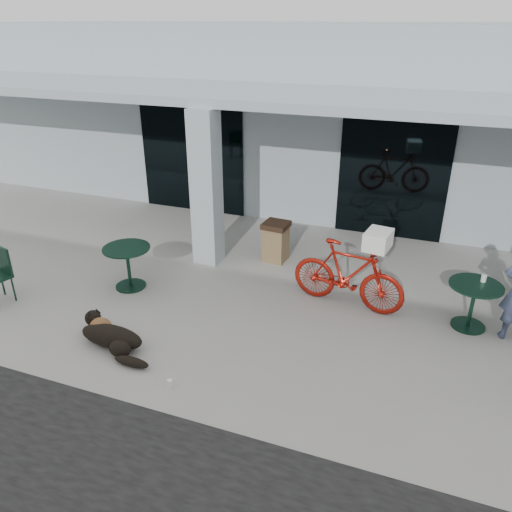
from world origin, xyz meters
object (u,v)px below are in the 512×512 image
at_px(bicycle, 348,275).
at_px(dog, 112,335).
at_px(cafe_table_near, 129,267).
at_px(cafe_table_far, 472,306).
at_px(trash_receptacle, 276,242).

bearing_deg(bicycle, dog, 137.29).
xyz_separation_m(dog, cafe_table_near, (-0.82, 1.74, 0.20)).
height_order(cafe_table_far, trash_receptacle, trash_receptacle).
relative_size(cafe_table_far, trash_receptacle, 0.99).
xyz_separation_m(dog, trash_receptacle, (1.39, 3.80, 0.22)).
xyz_separation_m(bicycle, dog, (-3.13, -2.50, -0.40)).
height_order(cafe_table_near, cafe_table_far, cafe_table_near).
bearing_deg(cafe_table_near, cafe_table_far, 7.59).
xyz_separation_m(dog, cafe_table_far, (5.16, 2.53, 0.19)).
relative_size(bicycle, dog, 1.64).
height_order(dog, trash_receptacle, trash_receptacle).
bearing_deg(bicycle, trash_receptacle, 62.04).
distance_m(dog, cafe_table_far, 5.76).
bearing_deg(cafe_table_far, bicycle, -179.17).
xyz_separation_m(cafe_table_near, cafe_table_far, (5.98, 0.80, -0.02)).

